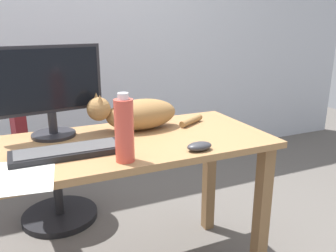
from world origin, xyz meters
name	(u,v)px	position (x,y,z in m)	size (l,w,h in m)	color
back_wall	(60,16)	(0.00, 1.51, 1.30)	(6.00, 0.04, 2.60)	silver
desk	(118,167)	(0.00, 0.00, 0.62)	(1.39, 0.62, 0.74)	#9E7247
office_chair	(47,162)	(-0.26, 0.73, 0.41)	(0.48, 0.48, 0.94)	black
monitor	(49,88)	(-0.25, 0.20, 0.97)	(0.48, 0.20, 0.41)	#232328
keyboard	(68,152)	(-0.22, -0.07, 0.76)	(0.44, 0.15, 0.03)	black
cat	(137,114)	(0.15, 0.14, 0.82)	(0.61, 0.20, 0.20)	olive
computer_mouse	(199,146)	(0.28, -0.24, 0.76)	(0.11, 0.06, 0.04)	#333338
paper_sheet	(22,176)	(-0.40, -0.22, 0.74)	(0.21, 0.30, 0.00)	white
water_bottle	(124,130)	(-0.03, -0.23, 0.87)	(0.07, 0.07, 0.26)	#D84C3D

